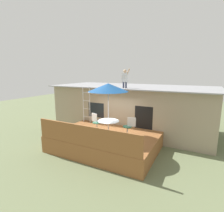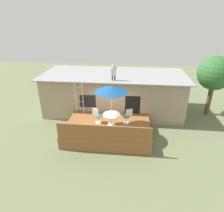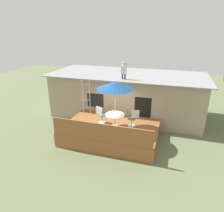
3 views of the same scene
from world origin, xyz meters
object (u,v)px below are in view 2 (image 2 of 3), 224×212
patio_umbrella (112,89)px  person_figure (114,71)px  patio_table (112,117)px  patio_chair_left (97,116)px  step_ladder (79,98)px  patio_chair_right (127,116)px  backyard_tree (215,74)px

patio_umbrella → person_figure: size_ratio=2.29×
patio_umbrella → person_figure: bearing=92.4°
patio_table → patio_chair_left: patio_chair_left is taller
patio_table → step_ladder: bearing=148.1°
patio_chair_right → patio_chair_left: bearing=-20.5°
patio_table → backyard_tree: size_ratio=0.24×
step_ladder → patio_chair_right: step_ladder is taller
patio_umbrella → step_ladder: size_ratio=1.15×
step_ladder → patio_chair_left: step_ladder is taller
patio_table → patio_chair_right: bearing=23.3°
patio_umbrella → backyard_tree: bearing=29.6°
patio_chair_left → backyard_tree: 8.76m
patio_umbrella → step_ladder: bearing=148.1°
patio_umbrella → person_figure: (-0.09, 2.19, 0.41)m
person_figure → backyard_tree: size_ratio=0.25×
patio_chair_left → patio_table: bearing=-0.0°
patio_table → patio_chair_right: (0.91, 0.39, -0.13)m
backyard_tree → patio_table: bearing=-150.4°
patio_table → person_figure: 3.09m
patio_umbrella → patio_chair_right: size_ratio=2.76×
step_ladder → patio_chair_right: bearing=-17.9°
person_figure → patio_chair_left: 3.09m
patio_table → backyard_tree: (6.85, 3.89, 1.75)m
step_ladder → patio_chair_left: (1.37, -1.12, -0.64)m
person_figure → backyard_tree: (6.95, 1.70, -0.42)m
patio_chair_left → backyard_tree: (7.77, 3.58, 1.88)m
patio_chair_left → patio_chair_right: 1.83m
patio_umbrella → person_figure: person_figure is taller
backyard_tree → patio_chair_right: bearing=-149.5°
step_ladder → backyard_tree: size_ratio=0.50×
patio_table → patio_umbrella: (-0.00, 0.00, 1.76)m
patio_table → step_ladder: size_ratio=0.47×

